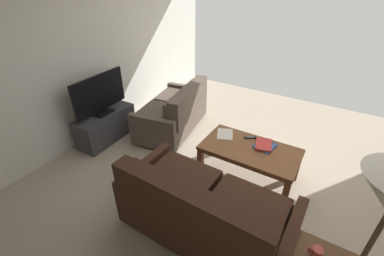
{
  "coord_description": "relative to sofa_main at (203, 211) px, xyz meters",
  "views": [
    {
      "loc": [
        -0.71,
        2.67,
        2.41
      ],
      "look_at": [
        0.72,
        0.35,
        0.74
      ],
      "focal_mm": 24.24,
      "sensor_mm": 36.0,
      "label": 1
    }
  ],
  "objects": [
    {
      "name": "coffee_table",
      "position": [
        -0.06,
        -1.12,
        0.03
      ],
      "size": [
        1.22,
        0.67,
        0.47
      ],
      "color": "brown",
      "rests_on": "ground"
    },
    {
      "name": "tv_remote",
      "position": [
        0.03,
        -1.34,
        0.11
      ],
      "size": [
        0.16,
        0.12,
        0.02
      ],
      "color": "black",
      "rests_on": "coffee_table"
    },
    {
      "name": "ground_plane",
      "position": [
        -0.12,
        -1.12,
        -0.38
      ],
      "size": [
        5.4,
        5.85,
        0.01
      ],
      "primitive_type": "cube",
      "color": "tan"
    },
    {
      "name": "coffee_mug",
      "position": [
        -1.01,
        0.08,
        0.24
      ],
      "size": [
        0.1,
        0.08,
        0.1
      ],
      "color": "#B23F38",
      "rests_on": "end_table"
    },
    {
      "name": "loveseat_near",
      "position": [
        1.46,
        -1.62,
        -0.02
      ],
      "size": [
        1.01,
        1.54,
        0.83
      ],
      "color": "black",
      "rests_on": "ground"
    },
    {
      "name": "tv_stand",
      "position": [
        2.26,
        -0.8,
        -0.13
      ],
      "size": [
        0.43,
        1.0,
        0.48
      ],
      "color": "#38383D",
      "rests_on": "ground"
    },
    {
      "name": "flat_tv",
      "position": [
        2.26,
        -0.8,
        0.43
      ],
      "size": [
        0.21,
        0.97,
        0.62
      ],
      "color": "black",
      "rests_on": "tv_stand"
    },
    {
      "name": "book_stack",
      "position": [
        -0.19,
        -1.25,
        0.12
      ],
      "size": [
        0.29,
        0.32,
        0.04
      ],
      "color": "#385693",
      "rests_on": "coffee_table"
    },
    {
      "name": "wall_right",
      "position": [
        2.59,
        -1.12,
        0.98
      ],
      "size": [
        0.12,
        5.85,
        2.72
      ],
      "primitive_type": "cube",
      "color": "silver",
      "rests_on": "ground"
    },
    {
      "name": "loose_magazine",
      "position": [
        0.36,
        -1.25,
        0.1
      ],
      "size": [
        0.31,
        0.34,
        0.01
      ],
      "primitive_type": "cube",
      "rotation": [
        0.0,
        0.0,
        3.55
      ],
      "color": "silver",
      "rests_on": "coffee_table"
    },
    {
      "name": "sofa_main",
      "position": [
        0.0,
        0.0,
        0.0
      ],
      "size": [
        1.74,
        0.91,
        0.9
      ],
      "color": "black",
      "rests_on": "ground"
    }
  ]
}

